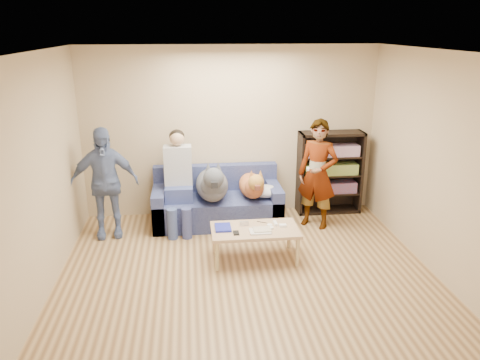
{
  "coord_description": "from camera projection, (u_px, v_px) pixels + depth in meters",
  "views": [
    {
      "loc": [
        -0.64,
        -4.52,
        2.85
      ],
      "look_at": [
        0.0,
        1.2,
        0.95
      ],
      "focal_mm": 35.0,
      "sensor_mm": 36.0,
      "label": 1
    }
  ],
  "objects": [
    {
      "name": "ground",
      "position": [
        252.0,
        294.0,
        5.22
      ],
      "size": [
        5.0,
        5.0,
        0.0
      ],
      "primitive_type": "plane",
      "color": "brown",
      "rests_on": "ground"
    },
    {
      "name": "ceiling",
      "position": [
        254.0,
        54.0,
        4.41
      ],
      "size": [
        5.0,
        5.0,
        0.0
      ],
      "primitive_type": "plane",
      "rotation": [
        3.14,
        0.0,
        0.0
      ],
      "color": "white",
      "rests_on": "ground"
    },
    {
      "name": "wall_back",
      "position": [
        231.0,
        132.0,
        7.17
      ],
      "size": [
        4.5,
        0.0,
        4.5
      ],
      "primitive_type": "plane",
      "rotation": [
        1.57,
        0.0,
        0.0
      ],
      "color": "tan",
      "rests_on": "ground"
    },
    {
      "name": "wall_front",
      "position": [
        318.0,
        336.0,
        2.45
      ],
      "size": [
        4.5,
        0.0,
        4.5
      ],
      "primitive_type": "plane",
      "rotation": [
        -1.57,
        0.0,
        0.0
      ],
      "color": "tan",
      "rests_on": "ground"
    },
    {
      "name": "wall_left",
      "position": [
        26.0,
        192.0,
        4.58
      ],
      "size": [
        0.0,
        5.0,
        5.0
      ],
      "primitive_type": "plane",
      "rotation": [
        1.57,
        0.0,
        1.57
      ],
      "color": "tan",
      "rests_on": "ground"
    },
    {
      "name": "wall_right",
      "position": [
        459.0,
        177.0,
        5.05
      ],
      "size": [
        0.0,
        5.0,
        5.0
      ],
      "primitive_type": "plane",
      "rotation": [
        1.57,
        0.0,
        -1.57
      ],
      "color": "tan",
      "rests_on": "ground"
    },
    {
      "name": "blanket",
      "position": [
        265.0,
        191.0,
        6.96
      ],
      "size": [
        0.47,
        0.4,
        0.16
      ],
      "primitive_type": "ellipsoid",
      "color": "#BCBCC1",
      "rests_on": "sofa"
    },
    {
      "name": "person_standing_right",
      "position": [
        318.0,
        174.0,
        6.78
      ],
      "size": [
        0.7,
        0.65,
        1.61
      ],
      "primitive_type": "imported",
      "rotation": [
        0.0,
        0.0,
        -0.61
      ],
      "color": "gray",
      "rests_on": "ground"
    },
    {
      "name": "person_standing_left",
      "position": [
        104.0,
        183.0,
        6.45
      ],
      "size": [
        0.96,
        0.49,
        1.58
      ],
      "primitive_type": "imported",
      "rotation": [
        0.0,
        0.0,
        0.12
      ],
      "color": "#6875A7",
      "rests_on": "ground"
    },
    {
      "name": "held_controller",
      "position": [
        308.0,
        169.0,
        6.52
      ],
      "size": [
        0.06,
        0.11,
        0.03
      ],
      "primitive_type": "cube",
      "rotation": [
        0.0,
        0.0,
        -0.27
      ],
      "color": "white",
      "rests_on": "person_standing_right"
    },
    {
      "name": "notebook_blue",
      "position": [
        223.0,
        227.0,
        5.89
      ],
      "size": [
        0.2,
        0.26,
        0.03
      ],
      "primitive_type": "cube",
      "color": "#1C249A",
      "rests_on": "coffee_table"
    },
    {
      "name": "papers",
      "position": [
        260.0,
        231.0,
        5.8
      ],
      "size": [
        0.26,
        0.2,
        0.02
      ],
      "primitive_type": "cube",
      "color": "beige",
      "rests_on": "coffee_table"
    },
    {
      "name": "magazine",
      "position": [
        262.0,
        229.0,
        5.82
      ],
      "size": [
        0.22,
        0.17,
        0.01
      ],
      "primitive_type": "cube",
      "color": "#BBAF95",
      "rests_on": "coffee_table"
    },
    {
      "name": "camera_silver",
      "position": [
        244.0,
        223.0,
        5.98
      ],
      "size": [
        0.11,
        0.06,
        0.05
      ],
      "primitive_type": "cube",
      "color": "#B9B9BE",
      "rests_on": "coffee_table"
    },
    {
      "name": "controller_a",
      "position": [
        275.0,
        223.0,
        6.01
      ],
      "size": [
        0.04,
        0.13,
        0.03
      ],
      "primitive_type": "cube",
      "color": "white",
      "rests_on": "coffee_table"
    },
    {
      "name": "controller_b",
      "position": [
        283.0,
        226.0,
        5.94
      ],
      "size": [
        0.09,
        0.06,
        0.03
      ],
      "primitive_type": "cube",
      "color": "white",
      "rests_on": "coffee_table"
    },
    {
      "name": "headphone_cup_a",
      "position": [
        271.0,
        228.0,
        5.89
      ],
      "size": [
        0.07,
        0.07,
        0.02
      ],
      "primitive_type": "cylinder",
      "color": "white",
      "rests_on": "coffee_table"
    },
    {
      "name": "headphone_cup_b",
      "position": [
        270.0,
        225.0,
        5.97
      ],
      "size": [
        0.07,
        0.07,
        0.02
      ],
      "primitive_type": "cylinder",
      "color": "white",
      "rests_on": "coffee_table"
    },
    {
      "name": "pen_orange",
      "position": [
        255.0,
        234.0,
        5.74
      ],
      "size": [
        0.13,
        0.06,
        0.01
      ],
      "primitive_type": "cylinder",
      "rotation": [
        0.0,
        1.57,
        0.35
      ],
      "color": "orange",
      "rests_on": "coffee_table"
    },
    {
      "name": "pen_black",
      "position": [
        262.0,
        222.0,
        6.07
      ],
      "size": [
        0.13,
        0.08,
        0.01
      ],
      "primitive_type": "cylinder",
      "rotation": [
        0.0,
        1.57,
        -0.52
      ],
      "color": "black",
      "rests_on": "coffee_table"
    },
    {
      "name": "wallet",
      "position": [
        236.0,
        233.0,
        5.75
      ],
      "size": [
        0.07,
        0.12,
        0.02
      ],
      "primitive_type": "cube",
      "color": "black",
      "rests_on": "coffee_table"
    },
    {
      "name": "sofa",
      "position": [
        217.0,
        204.0,
        7.09
      ],
      "size": [
        1.9,
        0.85,
        0.82
      ],
      "color": "#515B93",
      "rests_on": "ground"
    },
    {
      "name": "person_seated",
      "position": [
        178.0,
        177.0,
        6.75
      ],
      "size": [
        0.4,
        0.73,
        1.47
      ],
      "color": "#3C4985",
      "rests_on": "sofa"
    },
    {
      "name": "dog_gray",
      "position": [
        212.0,
        184.0,
        6.78
      ],
      "size": [
        0.47,
        1.28,
        0.68
      ],
      "color": "#52535D",
      "rests_on": "sofa"
    },
    {
      "name": "dog_tan",
      "position": [
        252.0,
        185.0,
        6.89
      ],
      "size": [
        0.37,
        1.14,
        0.53
      ],
      "color": "#BC6539",
      "rests_on": "sofa"
    },
    {
      "name": "coffee_table",
      "position": [
        255.0,
        232.0,
        5.91
      ],
      "size": [
        1.1,
        0.6,
        0.42
      ],
      "color": "tan",
      "rests_on": "ground"
    },
    {
      "name": "bookshelf",
      "position": [
        330.0,
        171.0,
        7.37
      ],
      "size": [
        1.0,
        0.34,
        1.3
      ],
      "color": "black",
      "rests_on": "ground"
    }
  ]
}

